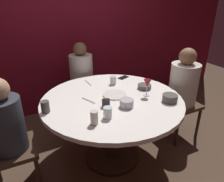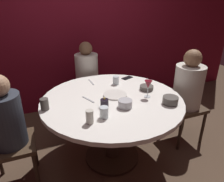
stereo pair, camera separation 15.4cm
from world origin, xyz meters
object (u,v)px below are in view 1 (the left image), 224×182
(seated_diner_left, at_px, (6,127))
(cell_phone, at_px, (123,77))
(bowl_small_white, at_px, (170,98))
(cup_by_left_diner, at_px, (113,80))
(dinner_plate, at_px, (115,95))
(bowl_serving_large, at_px, (127,103))
(wine_glass, at_px, (147,84))
(seated_diner_back, at_px, (81,73))
(seated_diner_right, at_px, (183,85))
(bowl_salad_center, at_px, (144,87))
(cup_near_candle, at_px, (45,107))
(dining_table, at_px, (112,111))
(candle_holder, at_px, (106,103))
(cup_by_right_diner, at_px, (108,113))
(cup_center_front, at_px, (94,118))

(seated_diner_left, relative_size, cell_phone, 8.00)
(bowl_small_white, distance_m, cup_by_left_diner, 0.70)
(dinner_plate, height_order, bowl_serving_large, bowl_serving_large)
(wine_glass, bearing_deg, bowl_serving_large, -159.47)
(seated_diner_back, distance_m, bowl_serving_large, 1.17)
(seated_diner_left, relative_size, seated_diner_right, 0.97)
(seated_diner_back, relative_size, wine_glass, 6.41)
(cell_phone, height_order, bowl_salad_center, bowl_salad_center)
(bowl_small_white, distance_m, cup_near_candle, 1.16)
(seated_diner_back, distance_m, cup_near_candle, 1.14)
(dining_table, distance_m, seated_diner_back, 0.96)
(wine_glass, bearing_deg, candle_holder, -176.47)
(seated_diner_left, xyz_separation_m, bowl_salad_center, (1.40, 0.06, 0.07))
(bowl_small_white, xyz_separation_m, cup_by_right_diner, (-0.67, -0.01, 0.01))
(cell_phone, distance_m, bowl_small_white, 0.77)
(seated_diner_back, height_order, cell_phone, seated_diner_back)
(wine_glass, height_order, bowl_small_white, wine_glass)
(wine_glass, distance_m, bowl_serving_large, 0.33)
(cup_by_left_diner, bearing_deg, cup_near_candle, -158.71)
(seated_diner_back, xyz_separation_m, bowl_serving_large, (0.05, -1.16, 0.08))
(dinner_plate, relative_size, cup_by_right_diner, 2.48)
(cup_by_right_diner, xyz_separation_m, cup_center_front, (-0.13, -0.04, 0.01))
(cup_near_candle, bearing_deg, seated_diner_back, 55.65)
(seated_diner_left, height_order, candle_holder, seated_diner_left)
(seated_diner_left, distance_m, dinner_plate, 1.03)
(seated_diner_back, distance_m, seated_diner_right, 1.34)
(seated_diner_left, distance_m, bowl_salad_center, 1.40)
(dinner_plate, distance_m, cup_by_right_diner, 0.44)
(dining_table, distance_m, seated_diner_left, 0.98)
(wine_glass, height_order, dinner_plate, wine_glass)
(seated_diner_right, bearing_deg, dinner_plate, -3.31)
(dining_table, height_order, cup_by_left_diner, cup_by_left_diner)
(dinner_plate, distance_m, cup_center_front, 0.56)
(dining_table, bearing_deg, seated_diner_right, 0.00)
(cup_near_candle, xyz_separation_m, cup_by_right_diner, (0.45, -0.33, -0.00))
(cell_phone, xyz_separation_m, bowl_small_white, (0.09, -0.76, 0.03))
(cup_by_right_diner, distance_m, cup_center_front, 0.14)
(wine_glass, bearing_deg, bowl_salad_center, 62.69)
(seated_diner_left, distance_m, candle_holder, 0.86)
(cell_phone, bearing_deg, candle_holder, 116.82)
(dining_table, bearing_deg, dinner_plate, 43.43)
(bowl_salad_center, bearing_deg, candle_holder, -161.17)
(seated_diner_right, bearing_deg, cup_by_left_diner, -23.39)
(cell_phone, xyz_separation_m, bowl_serving_large, (-0.34, -0.67, 0.03))
(cup_near_candle, bearing_deg, dinner_plate, 3.21)
(dining_table, height_order, candle_holder, candle_holder)
(bowl_salad_center, relative_size, cup_center_front, 1.28)
(cup_center_front, bearing_deg, cup_near_candle, 130.92)
(bowl_serving_large, height_order, cup_by_left_diner, cup_by_left_diner)
(seated_diner_back, height_order, bowl_serving_large, seated_diner_back)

